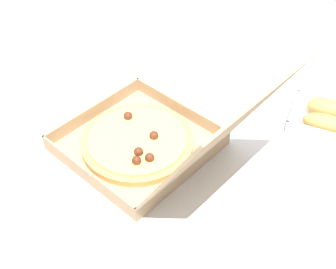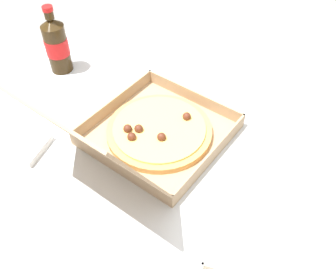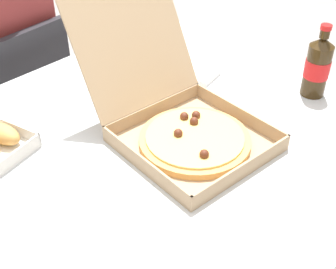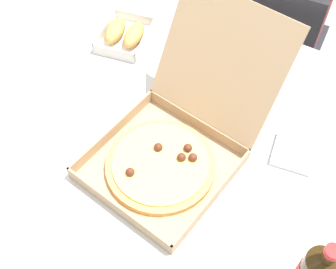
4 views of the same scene
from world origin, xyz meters
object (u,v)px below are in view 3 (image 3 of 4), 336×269
object	(u,v)px
cola_bottle	(317,66)
pizza_box_open	(183,121)
chair	(20,106)
diner_person	(0,56)
napkin_pile	(198,74)

from	to	relation	value
cola_bottle	pizza_box_open	bearing A→B (deg)	161.15
chair	pizza_box_open	distance (m)	0.90
diner_person	napkin_pile	xyz separation A→B (m)	(0.31, -0.72, 0.07)
diner_person	cola_bottle	xyz separation A→B (m)	(0.46, -1.05, 0.15)
cola_bottle	napkin_pile	xyz separation A→B (m)	(-0.15, 0.32, -0.08)
chair	napkin_pile	distance (m)	0.78
chair	cola_bottle	distance (m)	1.15
napkin_pile	diner_person	bearing A→B (deg)	113.17
pizza_box_open	cola_bottle	distance (m)	0.46
diner_person	napkin_pile	size ratio (longest dim) A/B	10.46
diner_person	pizza_box_open	xyz separation A→B (m)	(0.03, -0.90, 0.11)
diner_person	pizza_box_open	distance (m)	0.91
chair	cola_bottle	size ratio (longest dim) A/B	3.71
pizza_box_open	cola_bottle	size ratio (longest dim) A/B	2.43
chair	diner_person	size ratio (longest dim) A/B	0.72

